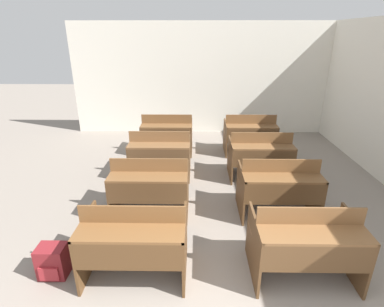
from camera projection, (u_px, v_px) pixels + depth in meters
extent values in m
cube|color=white|center=(200.00, 80.00, 7.65)|extent=(6.55, 0.06, 2.78)
cube|color=white|center=(361.00, 80.00, 6.07)|extent=(0.06, 3.07, 1.24)
cube|color=#53361D|center=(88.00, 245.00, 3.25)|extent=(0.03, 0.75, 0.68)
cube|color=#53361D|center=(185.00, 246.00, 3.23)|extent=(0.03, 0.75, 0.68)
cube|color=brown|center=(130.00, 233.00, 2.92)|extent=(1.08, 0.33, 0.03)
cube|color=#53361D|center=(128.00, 257.00, 2.84)|extent=(1.03, 0.02, 0.31)
cube|color=brown|center=(132.00, 214.00, 3.02)|extent=(1.08, 0.02, 0.19)
cube|color=brown|center=(139.00, 226.00, 3.42)|extent=(1.08, 0.29, 0.03)
cube|color=#53361D|center=(141.00, 245.00, 3.52)|extent=(1.03, 0.04, 0.04)
cube|color=brown|center=(254.00, 247.00, 3.22)|extent=(0.03, 0.75, 0.68)
cube|color=brown|center=(352.00, 248.00, 3.20)|extent=(0.03, 0.75, 0.68)
cube|color=brown|center=(315.00, 235.00, 2.90)|extent=(1.08, 0.33, 0.03)
cube|color=brown|center=(318.00, 259.00, 2.82)|extent=(1.03, 0.02, 0.31)
cube|color=brown|center=(311.00, 216.00, 3.00)|extent=(1.08, 0.02, 0.19)
cube|color=brown|center=(297.00, 227.00, 3.39)|extent=(1.08, 0.29, 0.03)
cube|color=brown|center=(294.00, 247.00, 3.50)|extent=(1.03, 0.04, 0.04)
cube|color=brown|center=(115.00, 190.00, 4.38)|extent=(0.03, 0.75, 0.68)
cube|color=brown|center=(187.00, 191.00, 4.37)|extent=(0.03, 0.75, 0.68)
cube|color=brown|center=(148.00, 177.00, 4.06)|extent=(1.08, 0.33, 0.03)
cube|color=brown|center=(146.00, 194.00, 3.98)|extent=(1.03, 0.02, 0.31)
cube|color=brown|center=(149.00, 165.00, 4.16)|extent=(1.08, 0.02, 0.19)
cube|color=brown|center=(153.00, 178.00, 4.56)|extent=(1.08, 0.29, 0.03)
cube|color=brown|center=(154.00, 194.00, 4.66)|extent=(1.03, 0.04, 0.04)
cube|color=brown|center=(241.00, 191.00, 4.36)|extent=(0.03, 0.75, 0.68)
cube|color=brown|center=(313.00, 192.00, 4.34)|extent=(0.03, 0.75, 0.68)
cube|color=brown|center=(283.00, 178.00, 4.03)|extent=(1.08, 0.33, 0.03)
cube|color=brown|center=(285.00, 195.00, 3.96)|extent=(1.03, 0.02, 0.31)
cube|color=brown|center=(281.00, 166.00, 4.13)|extent=(1.08, 0.02, 0.19)
cube|color=brown|center=(274.00, 179.00, 4.53)|extent=(1.08, 0.29, 0.03)
cube|color=brown|center=(272.00, 195.00, 4.64)|extent=(1.03, 0.04, 0.04)
cube|color=brown|center=(132.00, 158.00, 5.54)|extent=(0.03, 0.75, 0.68)
cube|color=brown|center=(189.00, 158.00, 5.52)|extent=(0.03, 0.75, 0.68)
cube|color=brown|center=(159.00, 145.00, 5.21)|extent=(1.08, 0.33, 0.03)
cube|color=brown|center=(158.00, 158.00, 5.13)|extent=(1.03, 0.02, 0.31)
cube|color=brown|center=(159.00, 137.00, 5.31)|extent=(1.08, 0.02, 0.19)
cube|color=brown|center=(162.00, 149.00, 5.71)|extent=(1.08, 0.29, 0.03)
cube|color=brown|center=(162.00, 162.00, 5.81)|extent=(1.03, 0.04, 0.04)
cube|color=brown|center=(230.00, 159.00, 5.47)|extent=(0.03, 0.75, 0.68)
cube|color=brown|center=(288.00, 160.00, 5.46)|extent=(0.03, 0.75, 0.68)
cube|color=brown|center=(263.00, 147.00, 5.15)|extent=(1.08, 0.33, 0.03)
cube|color=brown|center=(264.00, 159.00, 5.07)|extent=(1.03, 0.02, 0.31)
cube|color=brown|center=(262.00, 138.00, 5.25)|extent=(1.08, 0.02, 0.19)
cube|color=brown|center=(257.00, 150.00, 5.65)|extent=(1.08, 0.29, 0.03)
cube|color=brown|center=(256.00, 164.00, 5.75)|extent=(1.03, 0.04, 0.04)
cube|color=brown|center=(144.00, 137.00, 6.64)|extent=(0.03, 0.75, 0.68)
cube|color=brown|center=(191.00, 138.00, 6.62)|extent=(0.03, 0.75, 0.68)
cube|color=brown|center=(166.00, 126.00, 6.31)|extent=(1.08, 0.33, 0.03)
cube|color=brown|center=(166.00, 136.00, 6.23)|extent=(1.03, 0.02, 0.31)
cube|color=brown|center=(167.00, 119.00, 6.41)|extent=(1.08, 0.02, 0.19)
cube|color=brown|center=(168.00, 130.00, 6.81)|extent=(1.08, 0.29, 0.03)
cube|color=brown|center=(169.00, 142.00, 6.91)|extent=(1.03, 0.04, 0.04)
cube|color=brown|center=(225.00, 138.00, 6.62)|extent=(0.03, 0.75, 0.68)
cube|color=brown|center=(273.00, 138.00, 6.60)|extent=(0.03, 0.75, 0.68)
cube|color=brown|center=(252.00, 126.00, 6.29)|extent=(1.08, 0.33, 0.03)
cube|color=brown|center=(253.00, 136.00, 6.21)|extent=(1.03, 0.02, 0.31)
cube|color=brown|center=(251.00, 119.00, 6.39)|extent=(1.08, 0.02, 0.19)
cube|color=brown|center=(248.00, 131.00, 6.79)|extent=(1.08, 0.29, 0.03)
cube|color=brown|center=(247.00, 142.00, 6.89)|extent=(1.03, 0.04, 0.04)
cube|color=maroon|center=(53.00, 261.00, 3.24)|extent=(0.30, 0.22, 0.37)
cube|color=maroon|center=(49.00, 274.00, 3.15)|extent=(0.21, 0.02, 0.16)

